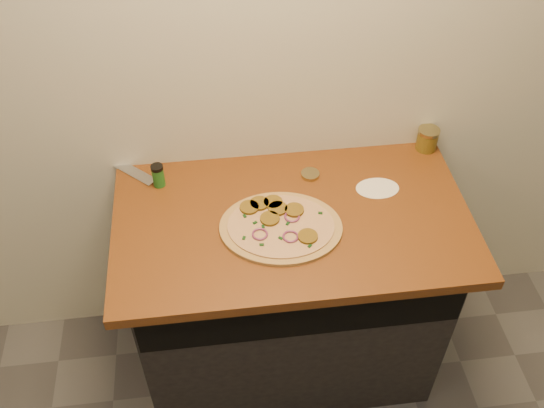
{
  "coord_description": "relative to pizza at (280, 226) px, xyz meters",
  "views": [
    {
      "loc": [
        -0.24,
        0.03,
        2.36
      ],
      "look_at": [
        -0.07,
        1.44,
        0.95
      ],
      "focal_mm": 40.0,
      "sensor_mm": 36.0,
      "label": 1
    }
  ],
  "objects": [
    {
      "name": "cabinet",
      "position": [
        0.05,
        0.08,
        -0.48
      ],
      "size": [
        1.1,
        0.6,
        0.86
      ],
      "primitive_type": "cube",
      "color": "black",
      "rests_on": "ground"
    },
    {
      "name": "chefs_knife",
      "position": [
        -0.56,
        0.4,
        -0.0
      ],
      "size": [
        0.27,
        0.25,
        0.02
      ],
      "color": "#B7BAC1",
      "rests_on": "countertop"
    },
    {
      "name": "salsa_jar",
      "position": [
        0.6,
        0.34,
        0.03
      ],
      "size": [
        0.08,
        0.08,
        0.09
      ],
      "color": "maroon",
      "rests_on": "countertop"
    },
    {
      "name": "spice_shaker",
      "position": [
        -0.4,
        0.26,
        0.03
      ],
      "size": [
        0.04,
        0.04,
        0.09
      ],
      "color": "#216822",
      "rests_on": "countertop"
    },
    {
      "name": "mason_jar_lid",
      "position": [
        0.14,
        0.24,
        -0.0
      ],
      "size": [
        0.07,
        0.07,
        0.01
      ],
      "primitive_type": "cylinder",
      "rotation": [
        0.0,
        0.0,
        0.08
      ],
      "color": "tan",
      "rests_on": "countertop"
    },
    {
      "name": "countertop",
      "position": [
        0.05,
        0.05,
        -0.03
      ],
      "size": [
        1.2,
        0.7,
        0.04
      ],
      "primitive_type": "cube",
      "color": "brown",
      "rests_on": "cabinet"
    },
    {
      "name": "flour_spill",
      "position": [
        0.36,
        0.15,
        -0.01
      ],
      "size": [
        0.16,
        0.16,
        0.0
      ],
      "primitive_type": "cylinder",
      "rotation": [
        0.0,
        0.0,
        -0.01
      ],
      "color": "white",
      "rests_on": "countertop"
    },
    {
      "name": "pizza",
      "position": [
        0.0,
        0.0,
        0.0
      ],
      "size": [
        0.44,
        0.44,
        0.03
      ],
      "color": "tan",
      "rests_on": "countertop"
    }
  ]
}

